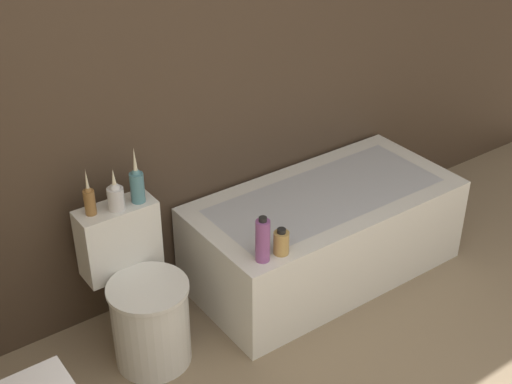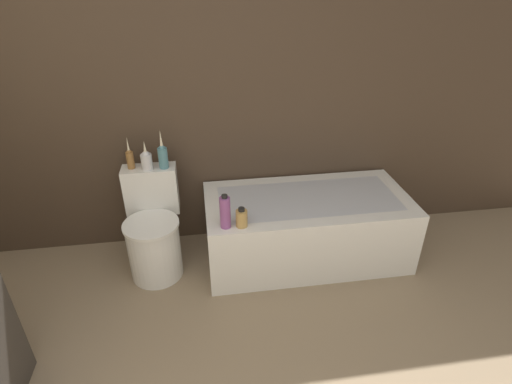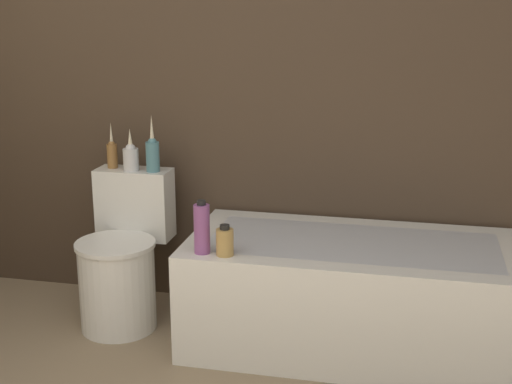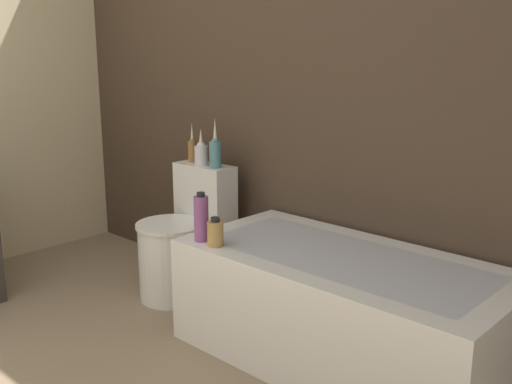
# 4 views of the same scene
# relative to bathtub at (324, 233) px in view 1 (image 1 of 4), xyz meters

# --- Properties ---
(wall_back_tiled) EXTENTS (6.40, 0.06, 2.60)m
(wall_back_tiled) POSITION_rel_bathtub_xyz_m (-0.80, 0.41, 1.05)
(wall_back_tiled) COLOR #423326
(wall_back_tiled) RESTS_ON ground_plane
(bathtub) EXTENTS (1.46, 0.71, 0.50)m
(bathtub) POSITION_rel_bathtub_xyz_m (0.00, 0.00, 0.00)
(bathtub) COLOR white
(bathtub) RESTS_ON ground
(toilet) EXTENTS (0.38, 0.53, 0.72)m
(toilet) POSITION_rel_bathtub_xyz_m (-1.10, 0.01, 0.06)
(toilet) COLOR white
(toilet) RESTS_ON ground
(vase_gold) EXTENTS (0.05, 0.05, 0.23)m
(vase_gold) POSITION_rel_bathtub_xyz_m (-1.21, 0.21, 0.55)
(vase_gold) COLOR olive
(vase_gold) RESTS_ON toilet
(vase_silver) EXTENTS (0.08, 0.08, 0.21)m
(vase_silver) POSITION_rel_bathtub_xyz_m (-1.10, 0.18, 0.54)
(vase_silver) COLOR silver
(vase_silver) RESTS_ON toilet
(vase_bronze) EXTENTS (0.07, 0.07, 0.28)m
(vase_bronze) POSITION_rel_bathtub_xyz_m (-0.99, 0.18, 0.56)
(vase_bronze) COLOR teal
(vase_bronze) RESTS_ON toilet
(shampoo_bottle_tall) EXTENTS (0.07, 0.07, 0.23)m
(shampoo_bottle_tall) POSITION_rel_bathtub_xyz_m (-0.61, -0.27, 0.35)
(shampoo_bottle_tall) COLOR #8C4C8C
(shampoo_bottle_tall) RESTS_ON bathtub
(shampoo_bottle_short) EXTENTS (0.07, 0.07, 0.13)m
(shampoo_bottle_short) POSITION_rel_bathtub_xyz_m (-0.51, -0.28, 0.30)
(shampoo_bottle_short) COLOR tan
(shampoo_bottle_short) RESTS_ON bathtub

